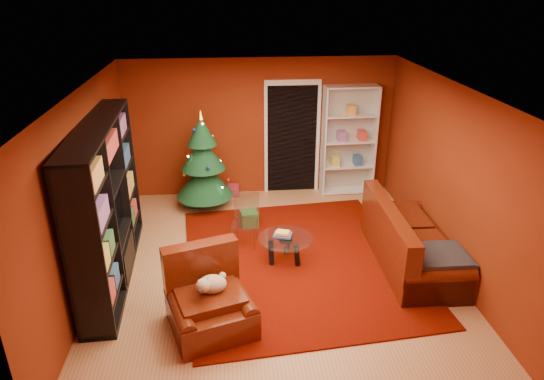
{
  "coord_description": "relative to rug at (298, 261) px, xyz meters",
  "views": [
    {
      "loc": [
        -0.6,
        -6.05,
        3.9
      ],
      "look_at": [
        0.0,
        0.4,
        1.05
      ],
      "focal_mm": 32.0,
      "sensor_mm": 36.0,
      "label": 1
    }
  ],
  "objects": [
    {
      "name": "coffee_table",
      "position": [
        -0.19,
        0.01,
        0.2
      ],
      "size": [
        1.0,
        1.0,
        0.5
      ],
      "primitive_type": null,
      "rotation": [
        0.0,
        0.0,
        -0.31
      ],
      "color": "gray",
      "rests_on": "rug"
    },
    {
      "name": "gift_box_teal",
      "position": [
        -1.66,
        2.11,
        0.13
      ],
      "size": [
        0.37,
        0.37,
        0.28
      ],
      "primitive_type": "cube",
      "rotation": [
        0.0,
        0.0,
        -0.42
      ],
      "color": "#277A76",
      "rests_on": "floor"
    },
    {
      "name": "acrylic_chair",
      "position": [
        -0.76,
        0.54,
        0.38
      ],
      "size": [
        0.47,
        0.5,
        0.78
      ],
      "primitive_type": null,
      "rotation": [
        0.0,
        0.0,
        -0.19
      ],
      "color": "#66605B",
      "rests_on": "rug"
    },
    {
      "name": "media_unit",
      "position": [
        -2.64,
        -0.08,
        1.09
      ],
      "size": [
        0.57,
        2.89,
        2.2
      ],
      "primitive_type": null,
      "rotation": [
        0.0,
        0.0,
        0.05
      ],
      "color": "black",
      "rests_on": "floor"
    },
    {
      "name": "white_bookshelf",
      "position": [
        1.31,
        2.47,
        1.04
      ],
      "size": [
        1.01,
        0.38,
        2.16
      ],
      "primitive_type": null,
      "rotation": [
        0.0,
        0.0,
        0.02
      ],
      "color": "white",
      "rests_on": "floor"
    },
    {
      "name": "rug",
      "position": [
        0.0,
        0.0,
        0.0
      ],
      "size": [
        3.58,
        4.07,
        0.02
      ],
      "primitive_type": "cube",
      "rotation": [
        0.0,
        0.0,
        0.09
      ],
      "color": "#5C0B00",
      "rests_on": "floor"
    },
    {
      "name": "gift_box_green",
      "position": [
        -0.67,
        1.18,
        0.13
      ],
      "size": [
        0.32,
        0.32,
        0.28
      ],
      "primitive_type": "cube",
      "rotation": [
        0.0,
        0.0,
        0.15
      ],
      "color": "#286226",
      "rests_on": "floor"
    },
    {
      "name": "ceiling",
      "position": [
        -0.36,
        -0.1,
        2.61
      ],
      "size": [
        5.0,
        5.5,
        0.05
      ],
      "primitive_type": "cube",
      "color": "silver",
      "rests_on": "wall_back"
    },
    {
      "name": "armchair",
      "position": [
        -1.25,
        -1.39,
        0.39
      ],
      "size": [
        1.27,
        1.27,
        0.79
      ],
      "primitive_type": null,
      "rotation": [
        0.0,
        0.0,
        0.31
      ],
      "color": "#471407",
      "rests_on": "rug"
    },
    {
      "name": "wall_back",
      "position": [
        -0.36,
        2.68,
        1.29
      ],
      "size": [
        5.0,
        0.05,
        2.6
      ],
      "primitive_type": "cube",
      "color": "maroon",
      "rests_on": "ground"
    },
    {
      "name": "christmas_tree",
      "position": [
        -1.43,
        2.05,
        0.88
      ],
      "size": [
        1.27,
        1.27,
        1.84
      ],
      "primitive_type": null,
      "rotation": [
        0.0,
        0.0,
        -0.27
      ],
      "color": "#103E1F",
      "rests_on": "floor"
    },
    {
      "name": "wall_left",
      "position": [
        -2.89,
        -0.1,
        1.29
      ],
      "size": [
        0.05,
        5.5,
        2.6
      ],
      "primitive_type": "cube",
      "color": "maroon",
      "rests_on": "ground"
    },
    {
      "name": "doorway",
      "position": [
        0.24,
        2.63,
        1.04
      ],
      "size": [
        1.06,
        0.6,
        2.16
      ],
      "primitive_type": null,
      "color": "black",
      "rests_on": "floor"
    },
    {
      "name": "gift_box_red",
      "position": [
        -0.91,
        2.49,
        0.1
      ],
      "size": [
        0.22,
        0.22,
        0.21
      ],
      "primitive_type": "cube",
      "rotation": [
        0.0,
        0.0,
        -0.06
      ],
      "color": "#A3263E",
      "rests_on": "floor"
    },
    {
      "name": "dog",
      "position": [
        -1.22,
        -1.33,
        0.58
      ],
      "size": [
        0.47,
        0.41,
        0.26
      ],
      "primitive_type": null,
      "rotation": [
        0.0,
        0.0,
        0.31
      ],
      "color": "beige",
      "rests_on": "armchair"
    },
    {
      "name": "wall_right",
      "position": [
        2.16,
        -0.1,
        1.29
      ],
      "size": [
        0.05,
        5.5,
        2.6
      ],
      "primitive_type": "cube",
      "color": "maroon",
      "rests_on": "ground"
    },
    {
      "name": "sofa",
      "position": [
        1.66,
        -0.19,
        0.45
      ],
      "size": [
        1.02,
        2.18,
        0.93
      ],
      "primitive_type": null,
      "rotation": [
        0.0,
        0.0,
        1.55
      ],
      "color": "#471407",
      "rests_on": "rug"
    },
    {
      "name": "floor",
      "position": [
        -0.36,
        -0.1,
        -0.04
      ],
      "size": [
        5.0,
        5.5,
        0.05
      ],
      "primitive_type": "cube",
      "color": "#AF7446",
      "rests_on": "ground"
    }
  ]
}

